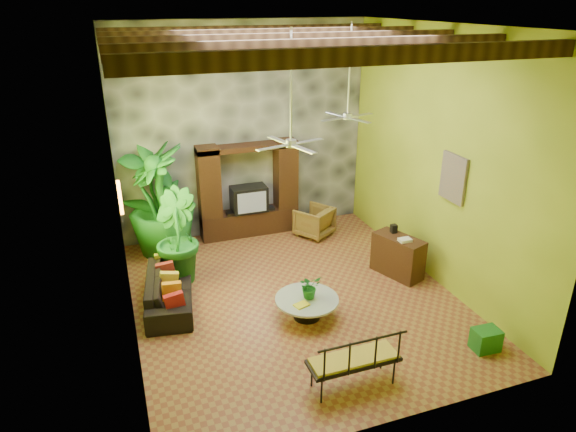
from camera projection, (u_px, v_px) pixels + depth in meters
name	position (u px, v px, depth m)	size (l,w,h in m)	color
ground	(293.00, 296.00, 10.08)	(7.00, 7.00, 0.00)	brown
ceiling	(294.00, 25.00, 8.12)	(6.00, 7.00, 0.02)	silver
back_wall	(243.00, 131.00, 12.13)	(6.00, 0.02, 5.00)	olive
left_wall	(117.00, 195.00, 8.17)	(0.02, 7.00, 5.00)	olive
right_wall	(437.00, 159.00, 10.03)	(0.02, 7.00, 5.00)	olive
stone_accent_wall	(243.00, 132.00, 12.08)	(5.98, 0.10, 4.98)	#373A3F
ceiling_beams	(294.00, 40.00, 8.21)	(5.95, 5.36, 0.22)	#362111
entertainment_center	(249.00, 197.00, 12.42)	(2.40, 0.55, 2.30)	#321A0E
ceiling_fan_front	(291.00, 131.00, 8.34)	(1.28, 1.28, 1.86)	silver
ceiling_fan_back	(348.00, 106.00, 10.28)	(1.28, 1.28, 1.86)	silver
wall_art_mask	(120.00, 197.00, 9.21)	(0.06, 0.32, 0.55)	gold
wall_art_painting	(453.00, 178.00, 9.57)	(0.06, 0.70, 0.90)	#245886
sofa	(170.00, 289.00, 9.72)	(2.11, 0.83, 0.62)	black
wicker_armchair	(314.00, 221.00, 12.55)	(0.78, 0.80, 0.73)	#935F35
tall_plant_a	(153.00, 196.00, 11.62)	(1.34, 0.91, 2.54)	#1C6B24
tall_plant_b	(175.00, 237.00, 10.34)	(1.06, 0.86, 1.93)	#1C6C25
tall_plant_c	(161.00, 201.00, 11.31)	(1.42, 1.42, 2.54)	#1A6521
coffee_table	(307.00, 305.00, 9.32)	(1.16, 1.16, 0.40)	black
centerpiece_plant	(310.00, 287.00, 9.22)	(0.39, 0.34, 0.44)	#1A6320
yellow_tray	(302.00, 305.00, 9.04)	(0.26, 0.18, 0.03)	yellow
iron_bench	(356.00, 358.00, 7.49)	(1.39, 0.51, 0.57)	black
side_console	(398.00, 256.00, 10.72)	(0.48, 1.08, 0.86)	#381A12
green_bin	(486.00, 339.00, 8.48)	(0.43, 0.33, 0.38)	#1F7634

